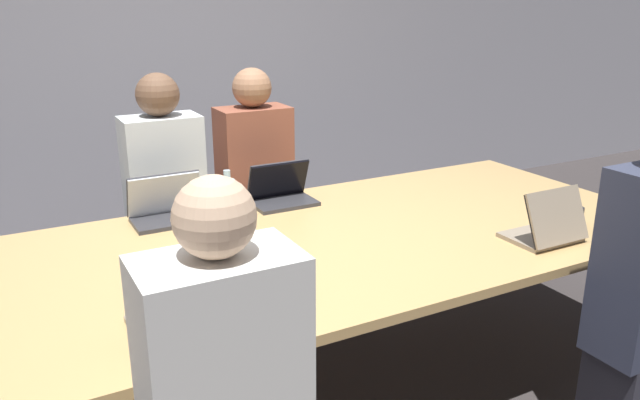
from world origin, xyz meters
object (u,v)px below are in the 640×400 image
Objects in this scene: person_far_center at (255,193)px; stapler at (233,273)px; laptop_near_right at (548,227)px; laptop_near_left at (185,312)px; cup_near_right at (575,217)px; bottle_near_left at (253,268)px; bottle_far_midleft at (228,200)px; person_far_midleft at (167,208)px; laptop_far_midleft at (167,207)px; laptop_far_center at (281,191)px.

stapler is (-0.57, -1.14, 0.08)m from person_far_center.
laptop_near_right reaches higher than stapler.
cup_near_right is at bearing -177.47° from laptop_near_left.
bottle_far_midleft reaches higher than bottle_near_left.
bottle_near_left is 0.18× the size of person_far_midleft.
cup_near_right is 0.39× the size of bottle_near_left.
stapler is (0.04, -0.78, -0.04)m from laptop_far_midleft.
laptop_far_midleft is at bearing 148.87° from cup_near_right.
laptop_far_center is at bearing -128.08° from laptop_near_left.
bottle_near_left reaches higher than laptop_near_right.
laptop_far_center is (-0.80, 1.06, -0.01)m from laptop_near_right.
laptop_near_left is 1.29× the size of bottle_near_left.
laptop_far_midleft is (-0.06, 0.94, -0.04)m from bottle_near_left.
laptop_near_right is 1.77m from laptop_far_midleft.
bottle_far_midleft is (0.49, 0.93, 0.04)m from laptop_near_left.
cup_near_right is 2.07m from person_far_midleft.
person_far_center is at bearing -61.04° from laptop_near_right.
bottle_near_left is 0.19m from stapler.
laptop_near_right is at bearing -52.76° from laptop_far_center.
laptop_far_midleft is 0.36m from person_far_midleft.
person_far_center reaches higher than laptop_near_left.
bottle_far_midleft reaches higher than laptop_far_midleft.
bottle_far_midleft is (0.18, -0.49, 0.16)m from person_far_midleft.
laptop_near_right is at bearing -61.04° from person_far_center.
bottle_near_left is at bearing -86.44° from laptop_far_midleft.
bottle_far_midleft is (-0.35, -0.52, 0.16)m from person_far_center.
laptop_far_center is at bearing 21.88° from bottle_far_midleft.
laptop_near_left reaches higher than stapler.
laptop_near_right reaches higher than laptop_far_center.
cup_near_right is 1.90m from laptop_near_left.
laptop_near_right is 1.35m from bottle_near_left.
laptop_near_left is at bearing 0.36° from laptop_near_right.
cup_near_right is (0.26, 0.07, -0.02)m from laptop_near_right.
person_far_midleft is at bearing 89.01° from bottle_near_left.
cup_near_right is at bearing -2.10° from bottle_near_left.
person_far_center is 9.14× the size of stapler.
stapler is at bearing -12.37° from laptop_near_right.
bottle_far_midleft is at bearing -31.42° from laptop_far_midleft.
laptop_near_right is 1.21× the size of bottle_far_midleft.
laptop_far_midleft is at bearing -103.73° from person_far_midleft.
laptop_far_midleft is (0.24, 1.09, -0.01)m from laptop_near_left.
laptop_far_midleft is 2.27× the size of stapler.
laptop_near_right reaches higher than cup_near_right.
cup_near_right is 0.07× the size of person_far_midleft.
laptop_near_left is 2.14× the size of stapler.
stapler is at bearing -109.14° from bottle_far_midleft.
laptop_far_midleft is at bearing 148.58° from bottle_far_midleft.
stapler is (-0.22, -0.62, -0.09)m from bottle_far_midleft.
person_far_midleft is 0.54m from bottle_far_midleft.
cup_near_right is at bearing -40.15° from person_far_midleft.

